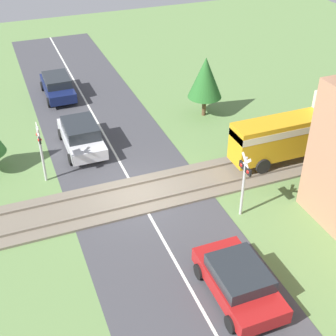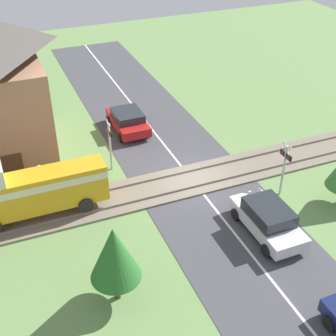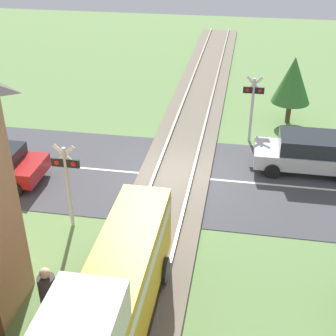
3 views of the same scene
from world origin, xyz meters
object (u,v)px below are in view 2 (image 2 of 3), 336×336
car_far_side (128,120)px  crossing_signal_west_approach (285,163)px  pedestrian_by_station (41,181)px  car_near_crossing (268,219)px  crossing_signal_east_approach (110,139)px

car_far_side → crossing_signal_west_approach: size_ratio=1.26×
crossing_signal_west_approach → pedestrian_by_station: bearing=67.5°
car_near_crossing → crossing_signal_west_approach: bearing=-44.9°
car_far_side → pedestrian_by_station: size_ratio=2.16×
car_far_side → crossing_signal_east_approach: 4.72m
car_near_crossing → crossing_signal_east_approach: bearing=33.1°
car_near_crossing → pedestrian_by_station: (7.04, 9.17, 0.02)m
pedestrian_by_station → crossing_signal_east_approach: bearing=-77.4°
car_near_crossing → crossing_signal_west_approach: 3.44m
pedestrian_by_station → crossing_signal_west_approach: bearing=-112.5°
crossing_signal_west_approach → pedestrian_by_station: 12.46m
crossing_signal_east_approach → pedestrian_by_station: size_ratio=1.71×
car_far_side → pedestrian_by_station: 7.94m
pedestrian_by_station → car_far_side: bearing=-52.5°
car_far_side → pedestrian_by_station: (-4.84, 6.29, 0.09)m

